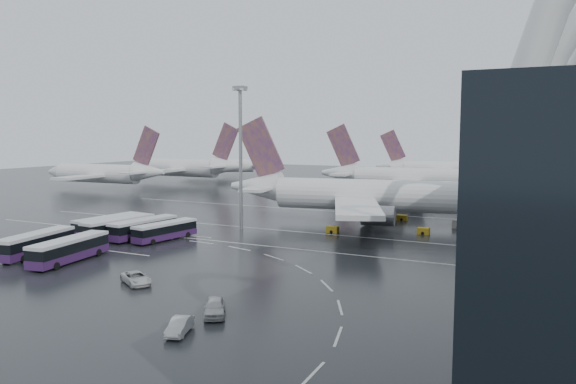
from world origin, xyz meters
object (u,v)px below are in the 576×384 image
at_px(airliner_gate_c, 449,170).
at_px(floodlight_mast, 241,140).
at_px(jet_remote_far, 228,166).
at_px(gse_cart_belly_e, 402,218).
at_px(van_curve_a, 136,278).
at_px(airliner_main, 374,196).
at_px(bus_row_near_b, 119,227).
at_px(gse_cart_belly_a, 423,231).
at_px(gse_cart_belly_d, 482,227).
at_px(bus_row_near_d, 165,230).
at_px(bus_row_far_c, 69,249).
at_px(jet_remote_mid, 185,168).
at_px(bus_row_near_a, 108,225).
at_px(bus_row_near_c, 143,228).
at_px(van_curve_b, 215,307).
at_px(gse_cart_belly_b, 459,225).
at_px(van_curve_c, 180,326).
at_px(gse_cart_belly_c, 333,230).
at_px(airliner_gate_b, 421,180).
at_px(jet_remote_west, 105,174).
at_px(bus_row_far_a, 36,243).

distance_m(airliner_gate_c, floodlight_mast, 119.53).
distance_m(jet_remote_far, gse_cart_belly_e, 126.06).
distance_m(van_curve_a, gse_cart_belly_e, 64.44).
height_order(airliner_main, bus_row_near_b, airliner_main).
xyz_separation_m(gse_cart_belly_a, gse_cart_belly_d, (8.80, 8.64, -0.01)).
bearing_deg(gse_cart_belly_d, gse_cart_belly_e, 162.23).
bearing_deg(bus_row_near_d, bus_row_far_c, -177.17).
bearing_deg(bus_row_near_b, jet_remote_mid, 36.23).
relative_size(bus_row_near_a, gse_cart_belly_a, 6.39).
xyz_separation_m(bus_row_near_c, gse_cart_belly_a, (42.18, 25.16, -1.23)).
relative_size(airliner_gate_c, van_curve_b, 10.33).
xyz_separation_m(floodlight_mast, gse_cart_belly_d, (40.63, 18.62, -16.09)).
height_order(bus_row_near_d, gse_cart_belly_b, bus_row_near_d).
bearing_deg(van_curve_a, bus_row_near_d, 61.57).
bearing_deg(jet_remote_far, van_curve_c, 96.81).
distance_m(floodlight_mast, gse_cart_belly_c, 23.58).
relative_size(gse_cart_belly_d, gse_cart_belly_e, 0.99).
height_order(airliner_gate_b, bus_row_near_b, airliner_gate_b).
xyz_separation_m(airliner_gate_b, bus_row_near_b, (-32.64, -82.24, -3.28)).
xyz_separation_m(bus_row_near_c, van_curve_a, (19.16, -23.51, -1.07)).
height_order(airliner_gate_b, van_curve_b, airliner_gate_b).
height_order(jet_remote_far, gse_cart_belly_e, jet_remote_far).
distance_m(airliner_main, gse_cart_belly_c, 15.32).
height_order(jet_remote_mid, gse_cart_belly_b, jet_remote_mid).
relative_size(van_curve_a, gse_cart_belly_a, 2.49).
bearing_deg(bus_row_far_c, jet_remote_far, 16.28).
bearing_deg(van_curve_a, jet_remote_west, 75.88).
bearing_deg(airliner_main, bus_row_near_a, -148.11).
relative_size(jet_remote_mid, floodlight_mast, 1.86).
distance_m(jet_remote_west, bus_row_far_a, 97.21).
xyz_separation_m(bus_row_near_a, bus_row_far_a, (2.91, -17.43, 0.04)).
xyz_separation_m(airliner_gate_c, bus_row_near_b, (-30.47, -134.75, -2.93)).
bearing_deg(bus_row_near_c, airliner_main, -36.00).
xyz_separation_m(van_curve_c, gse_cart_belly_a, (8.18, 59.74, -0.13)).
xyz_separation_m(airliner_main, bus_row_near_b, (-34.26, -35.26, -3.49)).
relative_size(van_curve_c, gse_cart_belly_b, 1.80).
bearing_deg(bus_row_near_b, airliner_gate_c, -7.07).
relative_size(airliner_gate_b, bus_row_near_c, 4.37).
relative_size(jet_remote_mid, bus_row_far_c, 3.53).
relative_size(bus_row_near_c, gse_cart_belly_c, 6.40).
height_order(floodlight_mast, gse_cart_belly_c, floodlight_mast).
distance_m(airliner_main, bus_row_near_b, 49.28).
relative_size(bus_row_far_c, van_curve_b, 2.76).
relative_size(bus_row_near_c, gse_cart_belly_d, 6.51).
bearing_deg(bus_row_near_c, gse_cart_belly_d, -50.37).
distance_m(jet_remote_far, bus_row_far_a, 150.17).
height_order(jet_remote_mid, floodlight_mast, floodlight_mast).
bearing_deg(gse_cart_belly_c, gse_cart_belly_e, 69.09).
bearing_deg(bus_row_near_c, bus_row_near_d, -82.52).
relative_size(van_curve_b, gse_cart_belly_a, 2.37).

